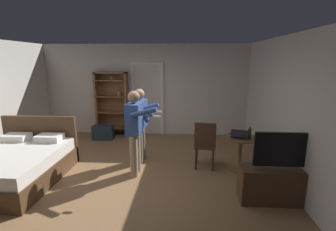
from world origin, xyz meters
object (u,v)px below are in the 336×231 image
at_px(person_striped_shirt, 140,121).
at_px(bed, 15,164).
at_px(tv_flatscreen, 281,182).
at_px(wooden_chair, 205,143).
at_px(side_table, 240,148).
at_px(suitcase_dark, 103,132).
at_px(laptop, 239,135).
at_px(person_blue_shirt, 135,128).
at_px(bookshelf, 112,102).
at_px(bottle_on_table, 250,133).

bearing_deg(person_striped_shirt, bed, -155.51).
relative_size(tv_flatscreen, wooden_chair, 1.28).
relative_size(side_table, suitcase_dark, 1.25).
bearing_deg(laptop, person_blue_shirt, -172.43).
bearing_deg(person_striped_shirt, tv_flatscreen, -30.17).
distance_m(person_striped_shirt, suitcase_dark, 2.12).
height_order(bookshelf, wooden_chair, bookshelf).
bearing_deg(wooden_chair, bed, -168.54).
height_order(laptop, suitcase_dark, laptop).
xyz_separation_m(side_table, bottle_on_table, (0.14, -0.08, 0.33)).
bearing_deg(tv_flatscreen, suitcase_dark, 142.56).
bearing_deg(suitcase_dark, bottle_on_table, -28.44).
height_order(bookshelf, tv_flatscreen, bookshelf).
distance_m(tv_flatscreen, side_table, 1.19).
bearing_deg(suitcase_dark, person_striped_shirt, -48.46).
bearing_deg(person_blue_shirt, tv_flatscreen, -18.28).
distance_m(tv_flatscreen, wooden_chair, 1.60).
xyz_separation_m(bed, bookshelf, (1.02, 2.92, 0.70)).
xyz_separation_m(laptop, bottle_on_table, (0.18, -0.04, 0.05)).
relative_size(bottle_on_table, person_striped_shirt, 0.15).
height_order(side_table, laptop, laptop).
xyz_separation_m(laptop, suitcase_dark, (-3.35, 1.83, -0.56)).
distance_m(bookshelf, person_striped_shirt, 2.26).
xyz_separation_m(bed, bottle_on_table, (4.38, 0.61, 0.50)).
distance_m(laptop, wooden_chair, 0.69).
distance_m(bed, side_table, 4.30).
distance_m(bed, bottle_on_table, 4.45).
distance_m(person_blue_shirt, person_striped_shirt, 0.62).
height_order(bed, person_blue_shirt, person_blue_shirt).
bearing_deg(bookshelf, bottle_on_table, -34.55).
distance_m(laptop, suitcase_dark, 3.86).
height_order(bed, side_table, bed).
bearing_deg(bed, bottle_on_table, 7.87).
height_order(tv_flatscreen, side_table, tv_flatscreen).
bearing_deg(bookshelf, side_table, -34.75).
height_order(side_table, person_blue_shirt, person_blue_shirt).
height_order(wooden_chair, person_blue_shirt, person_blue_shirt).
bearing_deg(tv_flatscreen, person_striped_shirt, 149.83).
relative_size(laptop, wooden_chair, 0.42).
bearing_deg(bookshelf, laptop, -35.61).
bearing_deg(bed, laptop, 8.73).
bearing_deg(bottle_on_table, suitcase_dark, 152.19).
bearing_deg(suitcase_dark, laptop, -29.21).
relative_size(bed, side_table, 2.83).
height_order(bed, bottle_on_table, bed).
xyz_separation_m(person_blue_shirt, person_striped_shirt, (-0.01, 0.62, -0.03)).
relative_size(laptop, suitcase_dark, 0.74).
height_order(person_striped_shirt, suitcase_dark, person_striped_shirt).
relative_size(bookshelf, laptop, 4.48).
xyz_separation_m(person_striped_shirt, suitcase_dark, (-1.34, 1.47, -0.72)).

